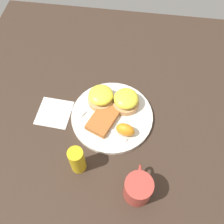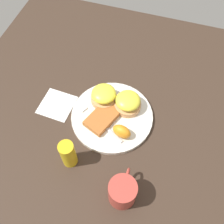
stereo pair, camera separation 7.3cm
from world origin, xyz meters
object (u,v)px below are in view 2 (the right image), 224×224
Objects in this scene: cup at (123,192)px; sandwich_benedict_right at (104,96)px; sandwich_benedict_left at (128,103)px; fork at (95,118)px; hashbrown_patty at (103,118)px; orange_wedge at (122,131)px; condiment_bottle at (68,154)px.

sandwich_benedict_right is at bearing 27.41° from cup.
sandwich_benedict_left is 0.12m from fork.
cup is (-0.21, -0.13, 0.02)m from hashbrown_patty.
hashbrown_patty is 0.08m from orange_wedge.
cup is 0.19m from condiment_bottle.
orange_wedge is at bearing 16.92° from cup.
orange_wedge is at bearing -45.05° from condiment_bottle.
fork is (-0.08, 0.01, -0.02)m from sandwich_benedict_right.
fork is at bearing -9.24° from condiment_bottle.
orange_wedge is at bearing -115.47° from hashbrown_patty.
hashbrown_patty is 0.17m from condiment_bottle.
hashbrown_patty is at bearing 64.53° from orange_wedge.
condiment_bottle is at bearing 134.95° from orange_wedge.
sandwich_benedict_right is 0.08m from hashbrown_patty.
hashbrown_patty is at bearing 137.04° from sandwich_benedict_left.
fork is (-0.07, 0.09, -0.02)m from sandwich_benedict_left.
sandwich_benedict_left is at bearing 5.60° from orange_wedge.
orange_wedge is 0.18m from condiment_bottle.
hashbrown_patty is at bearing -79.09° from fork.
condiment_bottle is (0.05, 0.18, 0.01)m from cup.
hashbrown_patty is (-0.07, -0.02, -0.02)m from sandwich_benedict_right.
fork is at bearing 36.31° from cup.
orange_wedge is 0.57× the size of condiment_bottle.
sandwich_benedict_left is 1.00× the size of sandwich_benedict_right.
sandwich_benedict_left is 1.48× the size of orange_wedge.
cup reaches higher than sandwich_benedict_right.
sandwich_benedict_left is 0.26m from condiment_bottle.
orange_wedge is (-0.11, -0.01, -0.01)m from sandwich_benedict_left.
sandwich_benedict_left is 0.77× the size of hashbrown_patty.
sandwich_benedict_left reaches higher than hashbrown_patty.
condiment_bottle is at bearing 153.55° from sandwich_benedict_left.
sandwich_benedict_right is 0.83× the size of cup.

